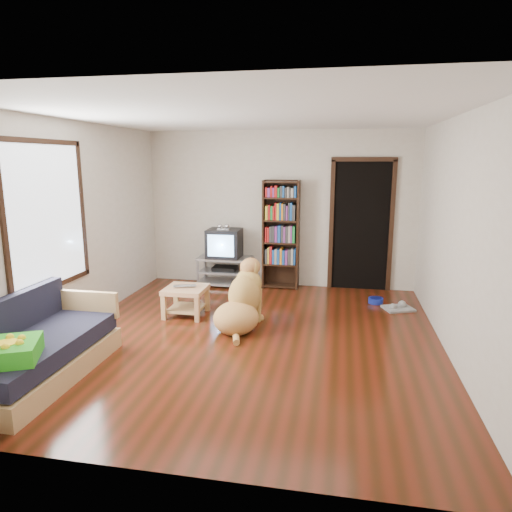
% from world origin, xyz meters
% --- Properties ---
extents(ground, '(5.00, 5.00, 0.00)m').
position_xyz_m(ground, '(0.00, 0.00, 0.00)').
color(ground, '#501B0D').
rests_on(ground, ground).
extents(ceiling, '(5.00, 5.00, 0.00)m').
position_xyz_m(ceiling, '(0.00, 0.00, 2.60)').
color(ceiling, white).
rests_on(ceiling, ground).
extents(wall_back, '(4.50, 0.00, 4.50)m').
position_xyz_m(wall_back, '(0.00, 2.50, 1.30)').
color(wall_back, beige).
rests_on(wall_back, ground).
extents(wall_front, '(4.50, 0.00, 4.50)m').
position_xyz_m(wall_front, '(0.00, -2.50, 1.30)').
color(wall_front, beige).
rests_on(wall_front, ground).
extents(wall_left, '(0.00, 5.00, 5.00)m').
position_xyz_m(wall_left, '(-2.25, 0.00, 1.30)').
color(wall_left, beige).
rests_on(wall_left, ground).
extents(wall_right, '(0.00, 5.00, 5.00)m').
position_xyz_m(wall_right, '(2.25, 0.00, 1.30)').
color(wall_right, beige).
rests_on(wall_right, ground).
extents(green_cushion, '(0.64, 0.64, 0.16)m').
position_xyz_m(green_cushion, '(-1.75, -1.88, 0.50)').
color(green_cushion, green).
rests_on(green_cushion, sofa).
extents(laptop, '(0.37, 0.30, 0.02)m').
position_xyz_m(laptop, '(-1.04, 0.63, 0.41)').
color(laptop, silver).
rests_on(laptop, coffee_table).
extents(dog_bowl, '(0.22, 0.22, 0.08)m').
position_xyz_m(dog_bowl, '(1.59, 1.71, 0.04)').
color(dog_bowl, '#162597').
rests_on(dog_bowl, ground).
extents(grey_rag, '(0.49, 0.44, 0.03)m').
position_xyz_m(grey_rag, '(1.89, 1.46, 0.01)').
color(grey_rag, '#979797').
rests_on(grey_rag, ground).
extents(window, '(0.03, 1.46, 1.70)m').
position_xyz_m(window, '(-2.23, -0.50, 1.50)').
color(window, white).
rests_on(window, wall_left).
extents(doorway, '(1.03, 0.05, 2.19)m').
position_xyz_m(doorway, '(1.35, 2.48, 1.12)').
color(doorway, black).
rests_on(doorway, wall_back).
extents(tv_stand, '(0.90, 0.45, 0.50)m').
position_xyz_m(tv_stand, '(-0.90, 2.25, 0.27)').
color(tv_stand, '#99999E').
rests_on(tv_stand, ground).
extents(crt_tv, '(0.55, 0.52, 0.58)m').
position_xyz_m(crt_tv, '(-0.90, 2.27, 0.74)').
color(crt_tv, black).
rests_on(crt_tv, tv_stand).
extents(bookshelf, '(0.60, 0.30, 1.80)m').
position_xyz_m(bookshelf, '(0.05, 2.34, 1.00)').
color(bookshelf, black).
rests_on(bookshelf, ground).
extents(sofa, '(0.80, 1.80, 0.80)m').
position_xyz_m(sofa, '(-1.87, -1.38, 0.26)').
color(sofa, tan).
rests_on(sofa, ground).
extents(coffee_table, '(0.55, 0.55, 0.40)m').
position_xyz_m(coffee_table, '(-1.04, 0.66, 0.28)').
color(coffee_table, tan).
rests_on(coffee_table, ground).
extents(dog, '(0.71, 1.11, 0.91)m').
position_xyz_m(dog, '(-0.18, 0.35, 0.33)').
color(dog, tan).
rests_on(dog, ground).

